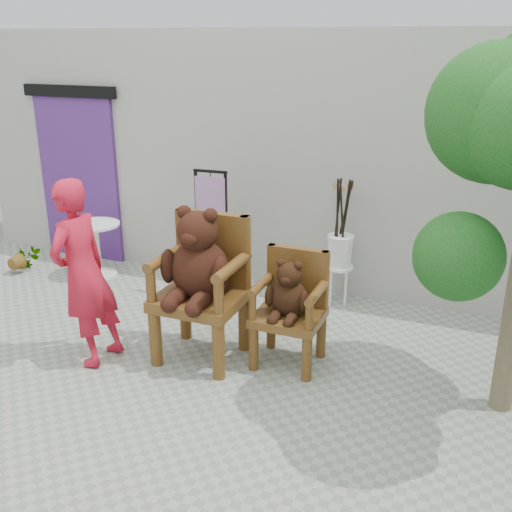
# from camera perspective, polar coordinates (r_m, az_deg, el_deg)

# --- Properties ---
(ground_plane) EXTENTS (60.00, 60.00, 0.00)m
(ground_plane) POSITION_cam_1_polar(r_m,az_deg,el_deg) (5.32, -6.25, -13.03)
(ground_plane) COLOR gray
(ground_plane) RESTS_ON ground
(back_wall) EXTENTS (9.00, 1.00, 3.00)m
(back_wall) POSITION_cam_1_polar(r_m,az_deg,el_deg) (7.46, 4.64, 9.25)
(back_wall) COLOR #A9A79E
(back_wall) RESTS_ON ground
(doorway) EXTENTS (1.40, 0.11, 2.33)m
(doorway) POSITION_cam_1_polar(r_m,az_deg,el_deg) (8.47, -16.49, 7.48)
(doorway) COLOR #4F2672
(doorway) RESTS_ON ground
(chair_big) EXTENTS (0.78, 0.79, 1.49)m
(chair_big) POSITION_cam_1_polar(r_m,az_deg,el_deg) (5.54, -5.30, -1.45)
(chair_big) COLOR #4D2F10
(chair_big) RESTS_ON ground
(chair_small) EXTENTS (0.61, 0.56, 1.07)m
(chair_small) POSITION_cam_1_polar(r_m,az_deg,el_deg) (5.52, 3.30, -4.16)
(chair_small) COLOR #4D2F10
(chair_small) RESTS_ON ground
(person) EXTENTS (0.46, 0.66, 1.73)m
(person) POSITION_cam_1_polar(r_m,az_deg,el_deg) (5.70, -16.12, -1.61)
(person) COLOR red
(person) RESTS_ON ground
(cafe_table) EXTENTS (0.60, 0.60, 0.70)m
(cafe_table) POSITION_cam_1_polar(r_m,az_deg,el_deg) (7.85, -14.88, 1.18)
(cafe_table) COLOR white
(cafe_table) RESTS_ON ground
(display_stand) EXTENTS (0.47, 0.37, 1.51)m
(display_stand) POSITION_cam_1_polar(r_m,az_deg,el_deg) (6.96, -4.20, 0.66)
(display_stand) COLOR black
(display_stand) RESTS_ON ground
(stool_bucket) EXTENTS (0.32, 0.32, 1.45)m
(stool_bucket) POSITION_cam_1_polar(r_m,az_deg,el_deg) (6.81, 8.01, 0.56)
(stool_bucket) COLOR white
(stool_bucket) RESTS_ON ground
(potted_plant) EXTENTS (0.35, 0.31, 0.37)m
(potted_plant) POSITION_cam_1_polar(r_m,az_deg,el_deg) (8.39, -21.31, -0.18)
(potted_plant) COLOR #0F3812
(potted_plant) RESTS_ON ground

